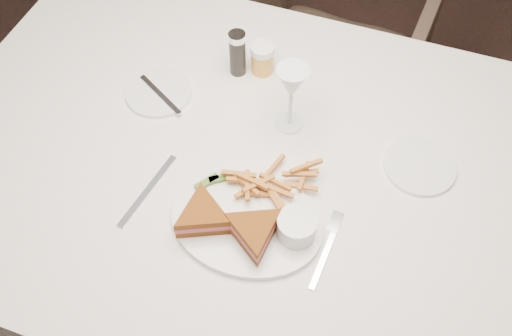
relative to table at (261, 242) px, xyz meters
The scene contains 4 objects.
ground 0.43m from the table, behind, with size 5.00×5.00×0.00m, color black.
table is the anchor object (origin of this frame).
chair_far 0.85m from the table, 87.18° to the left, with size 0.65×0.61×0.67m, color #44342A.
table_setting 0.42m from the table, 81.38° to the right, with size 0.79×0.67×0.18m.
Camera 1 is at (0.39, -0.71, 1.78)m, focal length 40.00 mm.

